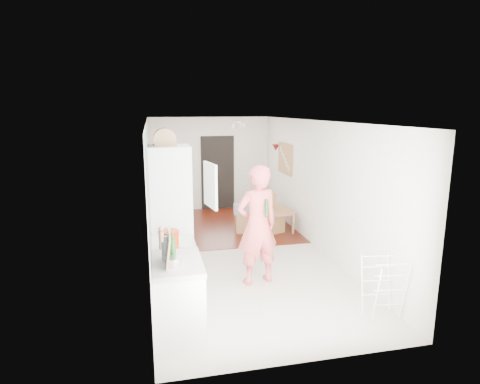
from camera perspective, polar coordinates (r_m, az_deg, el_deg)
name	(u,v)px	position (r m, az deg, el deg)	size (l,w,h in m)	color
room_shell	(237,189)	(7.47, -0.39, 0.44)	(3.20, 7.00, 2.50)	beige
floor	(237,252)	(7.81, -0.38, -8.58)	(3.20, 7.00, 0.01)	beige
wood_floor_overlay	(221,225)	(9.54, -2.72, -4.75)	(3.20, 3.30, 0.01)	#571809
sage_wall_panel	(148,178)	(5.23, -12.93, 1.90)	(0.02, 3.00, 1.30)	slate
tile_splashback	(151,245)	(4.87, -12.52, -7.33)	(0.02, 1.90, 0.50)	black
doorway_recess	(218,173)	(10.92, -3.19, 2.73)	(0.90, 0.04, 2.00)	black
base_cabinet	(178,299)	(5.16, -8.87, -14.76)	(0.60, 0.90, 0.86)	white
worktop	(176,264)	(4.97, -9.04, -10.01)	(0.62, 0.92, 0.06)	beige
range_cooker	(174,274)	(5.83, -9.37, -11.41)	(0.60, 0.60, 0.88)	white
cooker_top	(173,243)	(5.67, -9.53, -7.13)	(0.60, 0.60, 0.04)	silver
fridge_housing	(171,212)	(6.60, -9.81, -2.84)	(0.66, 0.66, 2.15)	white
fridge_door	(210,185)	(6.25, -4.23, 0.96)	(0.56, 0.04, 0.70)	white
fridge_interior	(189,183)	(6.51, -7.23, 1.34)	(0.02, 0.52, 0.66)	white
pinboard	(285,158)	(9.65, 6.46, 4.77)	(0.03, 0.90, 0.70)	tan
pinboard_frame	(285,158)	(9.65, 6.37, 4.76)	(0.01, 0.94, 0.74)	#B06C4F
wall_sconce	(276,148)	(10.23, 5.09, 6.32)	(0.18, 0.18, 0.16)	maroon
person	(257,215)	(6.20, 2.49, -3.24)	(0.81, 0.53, 2.23)	#EC5C5A
dining_table	(267,219)	(9.28, 3.87, -3.88)	(1.23, 0.68, 0.43)	#B06C4F
dining_chair	(274,214)	(8.94, 4.86, -3.16)	(0.35, 0.35, 0.84)	#B06C4F
stool	(243,222)	(8.98, 0.43, -4.35)	(0.34, 0.34, 0.44)	#B06C4F
grey_drape	(243,209)	(8.90, 0.40, -2.41)	(0.41, 0.41, 0.18)	gray
drying_rack	(383,288)	(5.72, 19.67, -12.77)	(0.42, 0.38, 0.82)	white
bread_bin	(164,139)	(6.49, -10.69, 7.39)	(0.37, 0.35, 0.19)	tan
red_casserole	(169,237)	(5.61, -10.10, -6.26)	(0.28, 0.28, 0.17)	red
steel_pan	(173,261)	(4.82, -9.54, -9.71)	(0.21, 0.21, 0.10)	silver
held_bottle	(267,208)	(6.06, 3.80, -2.33)	(0.06, 0.06, 0.27)	#164117
bottle_a	(173,250)	(4.90, -9.50, -8.17)	(0.07, 0.07, 0.29)	#164117
bottle_b	(171,248)	(5.01, -9.82, -7.90)	(0.06, 0.06, 0.26)	#164117
bottle_c	(166,251)	(4.97, -10.51, -8.20)	(0.10, 0.10, 0.24)	silver
pepper_mill_front	(169,239)	(5.42, -10.10, -6.65)	(0.06, 0.06, 0.21)	tan
pepper_mill_back	(161,240)	(5.36, -11.12, -6.74)	(0.07, 0.07, 0.24)	tan
chopping_boards	(168,250)	(4.75, -10.24, -8.15)	(0.04, 0.29, 0.39)	tan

